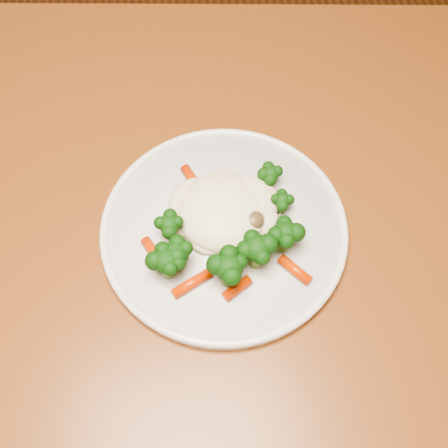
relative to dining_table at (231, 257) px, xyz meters
name	(u,v)px	position (x,y,z in m)	size (l,w,h in m)	color
dining_table	(231,257)	(0.00, 0.00, 0.00)	(1.29, 0.96, 0.75)	brown
plate	(224,230)	(-0.01, -0.01, 0.11)	(0.29, 0.29, 0.01)	silver
meal	(224,226)	(-0.01, -0.02, 0.14)	(0.19, 0.19, 0.05)	#EFE3BF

